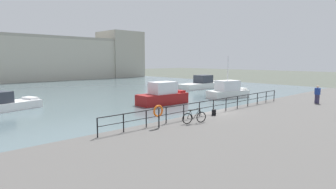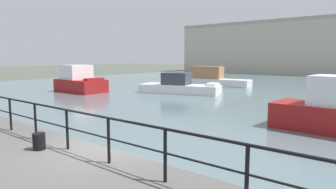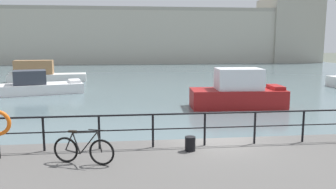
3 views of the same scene
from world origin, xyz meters
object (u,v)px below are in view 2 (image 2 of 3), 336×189
(moored_small_launch, at_px, (80,82))
(mooring_bollard, at_px, (39,141))
(moored_white_yacht, at_px, (179,86))
(moored_cabin_cruiser, at_px, (213,78))

(moored_small_launch, xyz_separation_m, mooring_bollard, (18.38, -13.95, 0.23))
(moored_white_yacht, height_order, mooring_bollard, moored_white_yacht)
(moored_cabin_cruiser, relative_size, mooring_bollard, 18.91)
(moored_white_yacht, bearing_deg, moored_small_launch, -162.93)
(moored_cabin_cruiser, bearing_deg, mooring_bollard, 105.67)
(moored_small_launch, relative_size, mooring_bollard, 11.89)
(moored_cabin_cruiser, height_order, moored_white_yacht, moored_cabin_cruiser)
(moored_cabin_cruiser, xyz_separation_m, moored_small_launch, (-6.97, -14.42, 0.11))
(moored_small_launch, distance_m, mooring_bollard, 23.07)
(moored_small_launch, bearing_deg, moored_cabin_cruiser, 63.75)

